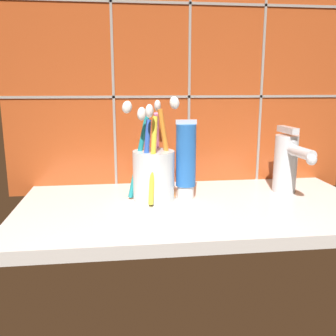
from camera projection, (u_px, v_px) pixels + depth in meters
The scene contains 5 objects.
sink_counter at pixel (195, 209), 65.79cm from camera, with size 61.50×32.10×2.00cm, color silver.
tile_wall_backsplash at pixel (181, 65), 76.04cm from camera, with size 71.50×1.72×52.79cm.
toothbrush_cup at pixel (153, 171), 67.07cm from camera, with size 10.33×13.81×18.61cm.
toothpaste_tube at pixel (186, 160), 67.37cm from camera, with size 3.77×3.59×14.45cm.
sink_faucet at pixel (288, 161), 71.45cm from camera, with size 4.43×12.57×12.68cm.
Camera 1 is at (-12.37, -61.56, 22.48)cm, focal length 40.00 mm.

